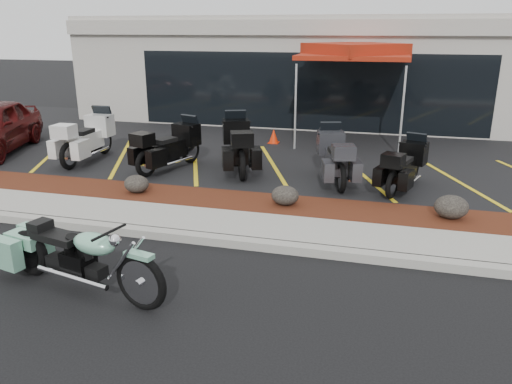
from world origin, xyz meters
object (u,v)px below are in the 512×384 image
(touring_white, at_px, (103,130))
(popup_canopy, at_px, (355,53))
(hero_cruiser, at_px, (140,274))
(traffic_cone, at_px, (274,136))

(touring_white, distance_m, popup_canopy, 7.78)
(hero_cruiser, height_order, touring_white, touring_white)
(hero_cruiser, bearing_deg, touring_white, 136.84)
(traffic_cone, xyz_separation_m, popup_canopy, (2.28, 0.89, 2.50))
(popup_canopy, bearing_deg, traffic_cone, -151.63)
(traffic_cone, relative_size, popup_canopy, 0.12)
(hero_cruiser, height_order, traffic_cone, hero_cruiser)
(touring_white, relative_size, popup_canopy, 0.66)
(hero_cruiser, bearing_deg, traffic_cone, 105.35)
(hero_cruiser, bearing_deg, popup_canopy, 92.93)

